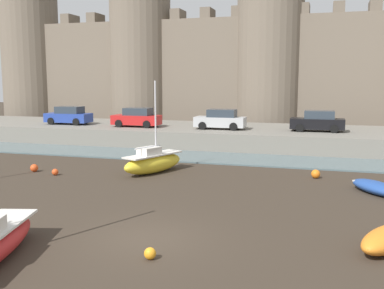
% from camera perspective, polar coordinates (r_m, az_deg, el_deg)
% --- Properties ---
extents(ground_plane, '(160.00, 160.00, 0.00)m').
position_cam_1_polar(ground_plane, '(15.87, -5.93, -11.76)').
color(ground_plane, '#382D23').
extents(water_channel, '(80.00, 4.50, 0.10)m').
position_cam_1_polar(water_channel, '(30.98, 5.55, -1.81)').
color(water_channel, slate).
rests_on(water_channel, ground).
extents(quay_road, '(70.03, 10.00, 1.43)m').
position_cam_1_polar(quay_road, '(37.95, 7.66, 1.01)').
color(quay_road, slate).
rests_on(quay_road, ground).
extents(castle, '(65.64, 7.62, 19.78)m').
position_cam_1_polar(castle, '(48.28, 9.81, 10.77)').
color(castle, '#706354').
rests_on(castle, ground).
extents(sailboat_foreground_right, '(2.96, 4.63, 5.37)m').
position_cam_1_polar(sailboat_foreground_right, '(26.41, -4.96, -2.21)').
color(sailboat_foreground_right, yellow).
rests_on(sailboat_foreground_right, ground).
extents(rowboat_foreground_left, '(2.77, 3.19, 0.60)m').
position_cam_1_polar(rowboat_foreground_left, '(23.29, 22.39, -5.05)').
color(rowboat_foreground_left, '#234793').
rests_on(rowboat_foreground_left, ground).
extents(mooring_buoy_near_shore, '(0.37, 0.37, 0.37)m').
position_cam_1_polar(mooring_buoy_near_shore, '(26.89, -16.99, -3.37)').
color(mooring_buoy_near_shore, '#E04C1E').
rests_on(mooring_buoy_near_shore, ground).
extents(mooring_buoy_off_centre, '(0.49, 0.49, 0.49)m').
position_cam_1_polar(mooring_buoy_off_centre, '(25.85, 15.43, -3.63)').
color(mooring_buoy_off_centre, orange).
rests_on(mooring_buoy_off_centre, ground).
extents(mooring_buoy_mid_mud, '(0.46, 0.46, 0.46)m').
position_cam_1_polar(mooring_buoy_mid_mud, '(28.27, -19.40, -2.83)').
color(mooring_buoy_mid_mud, '#E04C1E').
rests_on(mooring_buoy_mid_mud, ground).
extents(mooring_buoy_near_channel, '(0.37, 0.37, 0.37)m').
position_cam_1_polar(mooring_buoy_near_channel, '(14.07, -5.35, -13.61)').
color(mooring_buoy_near_channel, orange).
rests_on(mooring_buoy_near_channel, ground).
extents(car_quay_centre_west, '(4.11, 1.90, 1.62)m').
position_cam_1_polar(car_quay_centre_west, '(42.24, -15.38, 3.55)').
color(car_quay_centre_west, '#263F99').
rests_on(car_quay_centre_west, quay_road).
extents(car_quay_west, '(4.11, 1.90, 1.62)m').
position_cam_1_polar(car_quay_west, '(38.82, -7.02, 3.39)').
color(car_quay_west, red).
rests_on(car_quay_west, quay_road).
extents(car_quay_east, '(4.11, 1.90, 1.62)m').
position_cam_1_polar(car_quay_east, '(36.39, 15.68, 2.84)').
color(car_quay_east, black).
rests_on(car_quay_east, quay_road).
extents(car_quay_centre_east, '(4.11, 1.90, 1.62)m').
position_cam_1_polar(car_quay_centre_east, '(36.72, 3.65, 3.17)').
color(car_quay_centre_east, '#B2B5B7').
rests_on(car_quay_centre_east, quay_road).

